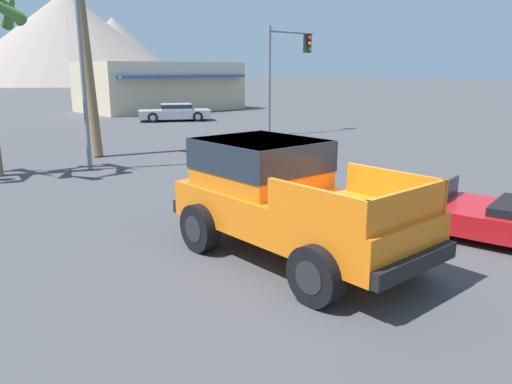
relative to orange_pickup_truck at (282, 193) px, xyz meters
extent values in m
plane|color=#424244|center=(0.35, -0.37, -1.11)|extent=(320.00, 320.00, 0.00)
cube|color=orange|center=(-0.01, -0.34, -0.29)|extent=(1.98, 4.52, 0.65)
cube|color=orange|center=(0.01, 0.56, 0.45)|extent=(1.79, 2.00, 0.84)
cube|color=#1E2833|center=(0.01, 0.56, 0.60)|extent=(1.83, 2.04, 0.54)
cube|color=orange|center=(-0.94, -1.58, 0.27)|extent=(0.11, 1.80, 0.48)
cube|color=orange|center=(0.89, -1.61, 0.27)|extent=(0.11, 1.80, 0.48)
cube|color=orange|center=(-0.04, -2.45, 0.27)|extent=(1.84, 0.11, 0.48)
cube|color=black|center=(0.03, 1.96, -0.50)|extent=(1.88, 0.19, 0.24)
cube|color=black|center=(-0.04, -2.63, -0.50)|extent=(1.88, 0.19, 0.24)
cylinder|color=black|center=(-0.97, 1.07, -0.68)|extent=(0.32, 0.87, 0.86)
cylinder|color=#232326|center=(-0.97, 1.07, -0.68)|extent=(0.34, 0.48, 0.47)
cylinder|color=black|center=(1.00, 1.04, -0.68)|extent=(0.32, 0.87, 0.86)
cylinder|color=#232326|center=(1.00, 1.04, -0.68)|extent=(0.34, 0.48, 0.47)
cylinder|color=black|center=(-1.01, -1.71, -0.68)|extent=(0.32, 0.87, 0.86)
cylinder|color=#232326|center=(-1.01, -1.71, -0.68)|extent=(0.34, 0.48, 0.47)
cylinder|color=black|center=(0.96, -1.74, -0.68)|extent=(0.32, 0.87, 0.86)
cylinder|color=#232326|center=(0.96, -1.74, -0.68)|extent=(0.34, 0.48, 0.47)
cube|color=#B21419|center=(3.60, -1.62, -0.73)|extent=(2.61, 4.70, 0.43)
cube|color=#1E2833|center=(3.51, -1.14, -0.32)|extent=(1.54, 0.34, 0.39)
cylinder|color=black|center=(2.48, -0.43, -0.80)|extent=(0.33, 0.64, 0.61)
cylinder|color=#9E9EA3|center=(2.48, -0.43, -0.80)|extent=(0.29, 0.37, 0.33)
cylinder|color=black|center=(4.21, -0.11, -0.80)|extent=(0.33, 0.64, 0.61)
cylinder|color=#9E9EA3|center=(4.21, -0.11, -0.80)|extent=(0.29, 0.37, 0.33)
cube|color=#B7BABF|center=(11.40, 21.29, -0.68)|extent=(4.71, 3.67, 0.52)
cube|color=#B7BABF|center=(11.49, 21.23, -0.22)|extent=(2.37, 2.23, 0.38)
cube|color=#1E2833|center=(11.49, 21.23, -0.18)|extent=(2.42, 2.28, 0.23)
cylinder|color=black|center=(9.79, 21.24, -0.80)|extent=(0.65, 0.49, 0.62)
cylinder|color=#9E9EA3|center=(9.79, 21.24, -0.80)|extent=(0.41, 0.37, 0.34)
cylinder|color=black|center=(10.60, 22.68, -0.80)|extent=(0.65, 0.49, 0.62)
cylinder|color=#9E9EA3|center=(10.60, 22.68, -0.80)|extent=(0.41, 0.37, 0.34)
cylinder|color=black|center=(12.19, 19.89, -0.80)|extent=(0.65, 0.49, 0.62)
cylinder|color=#9E9EA3|center=(12.19, 19.89, -0.80)|extent=(0.41, 0.37, 0.34)
cylinder|color=black|center=(13.00, 21.34, -0.80)|extent=(0.65, 0.49, 0.62)
cylinder|color=#9E9EA3|center=(13.00, 21.34, -0.80)|extent=(0.41, 0.37, 0.34)
cylinder|color=slate|center=(11.20, 12.32, 1.50)|extent=(0.16, 0.16, 5.21)
cylinder|color=slate|center=(12.71, 12.32, 3.86)|extent=(3.04, 0.11, 0.11)
cube|color=black|center=(13.87, 12.32, 3.36)|extent=(0.34, 0.26, 0.90)
sphere|color=red|center=(13.87, 12.17, 3.63)|extent=(0.20, 0.20, 0.20)
sphere|color=orange|center=(13.87, 12.17, 3.36)|extent=(0.20, 0.20, 0.20)
sphere|color=green|center=(13.87, 12.17, 3.09)|extent=(0.20, 0.20, 0.20)
cylinder|color=slate|center=(0.70, 9.60, 2.82)|extent=(0.14, 0.14, 7.84)
cylinder|color=brown|center=(1.94, 12.17, 3.19)|extent=(0.36, 1.25, 8.58)
cone|color=#427533|center=(-0.93, 10.45, 3.90)|extent=(0.48, 1.77, 1.32)
cone|color=#427533|center=(-1.40, 9.77, 3.92)|extent=(1.61, 1.19, 1.25)
cube|color=beige|center=(15.36, 29.38, 0.75)|extent=(11.95, 6.58, 3.72)
cube|color=#335193|center=(15.36, 25.74, 1.57)|extent=(10.75, 0.70, 0.20)
cone|color=gray|center=(40.21, 109.72, 8.90)|extent=(52.25, 52.25, 20.02)
cone|color=gray|center=(59.40, 126.48, 7.36)|extent=(37.59, 37.59, 16.94)
camera|label=1|loc=(-5.85, -5.92, 2.06)|focal=35.00mm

